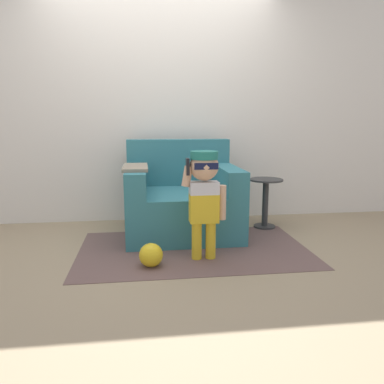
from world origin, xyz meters
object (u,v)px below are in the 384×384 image
(person_child, at_px, (204,188))
(side_table, at_px, (265,198))
(toy_ball, at_px, (151,255))
(armchair, at_px, (182,201))

(person_child, height_order, side_table, person_child)
(side_table, xyz_separation_m, toy_ball, (-1.23, -0.94, -0.22))
(person_child, height_order, toy_ball, person_child)
(armchair, height_order, toy_ball, armchair)
(person_child, relative_size, toy_ball, 4.75)
(side_table, distance_m, toy_ball, 1.56)
(armchair, relative_size, side_table, 2.12)
(toy_ball, bearing_deg, armchair, 68.99)
(person_child, distance_m, toy_ball, 0.67)
(armchair, bearing_deg, person_child, -82.11)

